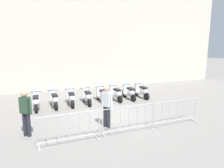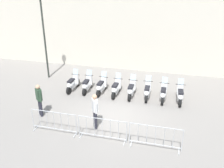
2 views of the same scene
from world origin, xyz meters
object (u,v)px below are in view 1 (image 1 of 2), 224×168
at_px(motorcycle_0, 36,102).
at_px(barrier_segment_2, 176,112).
at_px(motorcycle_5, 116,94).
at_px(barrier_segment_0, 69,129).
at_px(motorcycle_1, 54,100).
at_px(motorcycle_7, 142,91).
at_px(officer_near_row_end, 107,104).
at_px(motorcycle_2, 71,98).
at_px(motorcycle_4, 102,95).
at_px(motorcycle_6, 129,93).
at_px(barrier_segment_1, 129,120).
at_px(motorcycle_3, 87,97).
at_px(officer_mid_plaza, 26,111).

bearing_deg(motorcycle_0, barrier_segment_2, -39.92).
height_order(motorcycle_5, barrier_segment_0, motorcycle_5).
bearing_deg(motorcycle_0, motorcycle_1, 2.44).
bearing_deg(motorcycle_7, motorcycle_0, 179.01).
bearing_deg(officer_near_row_end, motorcycle_5, 60.03).
bearing_deg(barrier_segment_0, motorcycle_5, 49.29).
height_order(motorcycle_0, motorcycle_2, same).
distance_m(motorcycle_2, motorcycle_4, 1.86).
relative_size(motorcycle_2, officer_near_row_end, 1.00).
xyz_separation_m(motorcycle_6, motorcycle_7, (0.93, -0.01, 0.00)).
relative_size(barrier_segment_1, officer_near_row_end, 1.26).
bearing_deg(barrier_segment_0, motorcycle_3, 66.47).
relative_size(barrier_segment_2, officer_mid_plaza, 1.26).
distance_m(motorcycle_7, officer_near_row_end, 5.30).
distance_m(motorcycle_1, motorcycle_2, 0.92).
relative_size(motorcycle_0, officer_mid_plaza, 1.00).
distance_m(motorcycle_3, barrier_segment_2, 5.20).
bearing_deg(motorcycle_2, officer_mid_plaza, -125.37).
bearing_deg(motorcycle_6, barrier_segment_1, -118.95).
distance_m(motorcycle_1, motorcycle_7, 5.57).
distance_m(motorcycle_1, barrier_segment_2, 6.41).
distance_m(motorcycle_6, officer_near_row_end, 4.66).
relative_size(barrier_segment_0, officer_mid_plaza, 1.26).
relative_size(motorcycle_4, officer_mid_plaza, 1.00).
distance_m(motorcycle_4, motorcycle_5, 0.93).
distance_m(motorcycle_0, barrier_segment_2, 7.07).
bearing_deg(barrier_segment_1, motorcycle_3, 94.69).
bearing_deg(motorcycle_7, officer_mid_plaza, -155.86).
distance_m(motorcycle_1, barrier_segment_1, 5.04).
height_order(motorcycle_2, motorcycle_7, same).
relative_size(motorcycle_2, barrier_segment_0, 0.79).
xyz_separation_m(motorcycle_0, motorcycle_6, (5.57, -0.10, 0.00)).
xyz_separation_m(motorcycle_0, officer_near_row_end, (2.58, -3.64, 0.53)).
xyz_separation_m(motorcycle_5, officer_mid_plaza, (-5.10, -3.18, 0.53)).
xyz_separation_m(motorcycle_1, officer_mid_plaza, (-1.39, -3.27, 0.53)).
distance_m(motorcycle_0, motorcycle_7, 6.51).
height_order(motorcycle_6, barrier_segment_0, motorcycle_6).
bearing_deg(officer_mid_plaza, motorcycle_2, 54.63).
distance_m(motorcycle_2, motorcycle_5, 2.79).
bearing_deg(motorcycle_7, motorcycle_6, 179.33).
bearing_deg(motorcycle_7, barrier_segment_0, -142.50).
relative_size(motorcycle_3, motorcycle_4, 1.00).
bearing_deg(motorcycle_5, motorcycle_6, -3.30).
xyz_separation_m(motorcycle_4, barrier_segment_1, (-0.57, -4.42, 0.07)).
xyz_separation_m(motorcycle_0, barrier_segment_0, (0.88, -4.43, 0.07)).
height_order(motorcycle_7, officer_near_row_end, officer_near_row_end).
height_order(motorcycle_3, barrier_segment_0, motorcycle_3).
distance_m(motorcycle_2, officer_near_row_end, 3.77).
distance_m(officer_near_row_end, officer_mid_plaza, 3.06).
xyz_separation_m(motorcycle_4, motorcycle_5, (0.93, 0.02, 0.00)).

